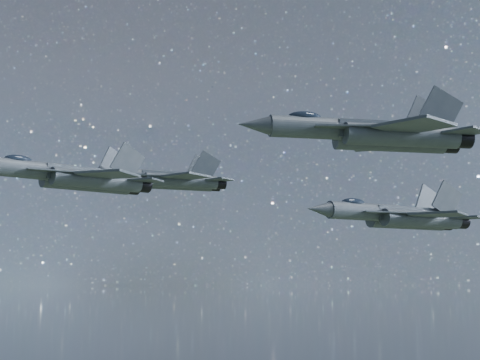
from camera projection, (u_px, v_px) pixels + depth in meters
jet_lead at (77, 177)px, 62.22m from camera, size 17.11×11.98×4.31m
jet_left at (167, 179)px, 87.70m from camera, size 18.46×12.69×4.63m
jet_right at (378, 134)px, 51.66m from camera, size 17.34×11.55×4.40m
jet_slot at (402, 216)px, 74.70m from camera, size 19.83×13.95×5.01m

